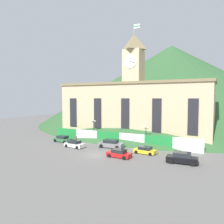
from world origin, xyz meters
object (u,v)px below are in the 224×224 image
at_px(pedestrian, 76,139).
at_px(car_gray_pickup, 111,144).
at_px(car_green_wagon, 63,139).
at_px(car_yellow_coupe, 145,150).
at_px(street_lamp_center, 146,132).
at_px(car_red_sedan, 119,154).
at_px(street_lamp_right, 93,126).
at_px(car_white_taxi, 74,144).
at_px(car_black_suv, 182,158).

bearing_deg(pedestrian, car_gray_pickup, 141.19).
height_order(car_green_wagon, car_yellow_coupe, car_green_wagon).
height_order(street_lamp_center, car_green_wagon, street_lamp_center).
xyz_separation_m(car_green_wagon, car_red_sedan, (17.82, -6.10, -0.05)).
relative_size(car_gray_pickup, car_red_sedan, 1.20).
bearing_deg(street_lamp_right, car_white_taxi, -89.24).
distance_m(street_lamp_right, car_gray_pickup, 8.93).
bearing_deg(car_gray_pickup, street_lamp_center, 32.12).
relative_size(car_green_wagon, pedestrian, 2.71).
relative_size(car_yellow_coupe, pedestrian, 2.50).
relative_size(street_lamp_center, car_black_suv, 0.86).
distance_m(car_yellow_coupe, pedestrian, 17.88).
distance_m(street_lamp_right, car_white_taxi, 8.44).
bearing_deg(car_green_wagon, car_yellow_coupe, -178.70).
xyz_separation_m(car_green_wagon, car_yellow_coupe, (21.14, -1.51, -0.09)).
bearing_deg(street_lamp_center, car_red_sedan, -97.93).
relative_size(street_lamp_center, pedestrian, 2.47).
bearing_deg(car_red_sedan, car_green_wagon, -14.57).
bearing_deg(car_black_suv, street_lamp_right, -25.72).
relative_size(street_lamp_right, car_black_suv, 1.02).
height_order(street_lamp_right, car_yellow_coupe, street_lamp_right).
height_order(car_red_sedan, car_yellow_coupe, car_red_sedan).
bearing_deg(car_red_sedan, car_white_taxi, -8.85).
relative_size(street_lamp_center, car_gray_pickup, 0.80).
relative_size(car_red_sedan, car_black_suv, 0.90).
height_order(car_red_sedan, car_white_taxi, car_white_taxi).
distance_m(car_gray_pickup, car_black_suv, 16.07).
relative_size(street_lamp_center, car_white_taxi, 0.93).
bearing_deg(car_green_wagon, car_black_suv, 176.08).
bearing_deg(car_yellow_coupe, car_black_suv, 163.20).
relative_size(car_black_suv, pedestrian, 2.86).
bearing_deg(car_green_wagon, car_gray_pickup, -174.60).
height_order(car_gray_pickup, car_white_taxi, car_gray_pickup).
height_order(street_lamp_center, car_red_sedan, street_lamp_center).
bearing_deg(car_black_suv, car_red_sedan, 4.30).
bearing_deg(car_white_taxi, street_lamp_right, 96.76).
xyz_separation_m(car_gray_pickup, pedestrian, (-9.63, 0.75, 0.14)).
relative_size(car_black_suv, car_white_taxi, 1.07).
height_order(street_lamp_center, car_white_taxi, street_lamp_center).
bearing_deg(street_lamp_right, car_yellow_coupe, -21.69).
relative_size(street_lamp_right, car_gray_pickup, 0.95).
height_order(car_black_suv, pedestrian, car_black_suv).
bearing_deg(pedestrian, street_lamp_center, 159.07).
relative_size(street_lamp_right, car_red_sedan, 1.13).
relative_size(street_lamp_center, car_red_sedan, 0.96).
height_order(street_lamp_right, car_black_suv, street_lamp_right).
distance_m(car_gray_pickup, car_yellow_coupe, 8.25).
relative_size(street_lamp_right, pedestrian, 2.93).
height_order(street_lamp_center, car_gray_pickup, street_lamp_center).
height_order(car_green_wagon, car_white_taxi, car_green_wagon).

